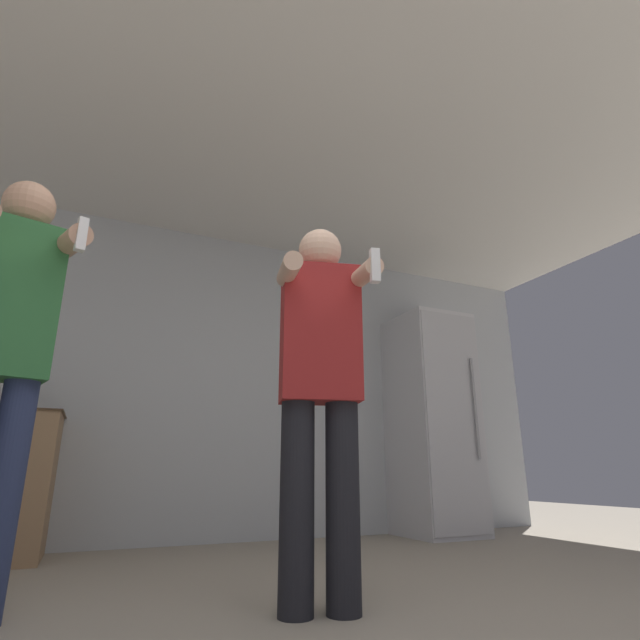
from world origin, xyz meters
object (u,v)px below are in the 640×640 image
object	(u,v)px
bottle_clear_vodka	(24,394)
person_man_side	(3,345)
refrigerator	(432,421)
person_woman_foreground	(320,381)

from	to	relation	value
bottle_clear_vodka	person_man_side	size ratio (longest dim) A/B	0.16
refrigerator	bottle_clear_vodka	world-z (taller)	refrigerator
refrigerator	person_woman_foreground	bearing A→B (deg)	-136.66
person_man_side	refrigerator	bearing A→B (deg)	25.18
refrigerator	person_woman_foreground	xyz separation A→B (m)	(-1.94, -1.83, -0.06)
person_woman_foreground	person_man_side	xyz separation A→B (m)	(-1.24, 0.34, 0.11)
person_woman_foreground	bottle_clear_vodka	bearing A→B (deg)	124.94
refrigerator	person_man_side	size ratio (longest dim) A/B	1.10
refrigerator	person_woman_foreground	world-z (taller)	refrigerator
bottle_clear_vodka	refrigerator	bearing A→B (deg)	-0.99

